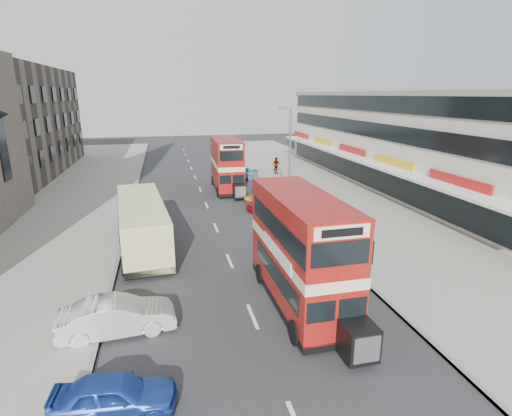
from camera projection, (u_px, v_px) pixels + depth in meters
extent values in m
plane|color=#28282B|center=(264.00, 344.00, 15.05)|extent=(160.00, 160.00, 0.00)
cube|color=#28282B|center=(207.00, 205.00, 33.80)|extent=(12.00, 90.00, 0.01)
cube|color=gray|center=(339.00, 197.00, 36.35)|extent=(12.00, 90.00, 0.15)
cube|color=gray|center=(52.00, 214.00, 31.21)|extent=(12.00, 90.00, 0.15)
cube|color=gray|center=(131.00, 209.00, 32.47)|extent=(0.20, 90.00, 0.16)
cube|color=gray|center=(276.00, 200.00, 35.09)|extent=(0.20, 90.00, 0.16)
cube|color=beige|center=(410.00, 143.00, 38.73)|extent=(8.00, 46.00, 9.00)
cube|color=black|center=(369.00, 174.00, 38.66)|extent=(0.10, 44.00, 2.40)
cube|color=gray|center=(415.00, 93.00, 37.47)|extent=(8.20, 46.20, 0.40)
cube|color=white|center=(362.00, 160.00, 38.09)|extent=(1.80, 44.00, 0.20)
cylinder|color=slate|center=(290.00, 159.00, 32.25)|extent=(0.16, 0.16, 8.00)
cube|color=slate|center=(286.00, 108.00, 31.07)|extent=(1.00, 0.20, 0.25)
cube|color=black|center=(299.00, 296.00, 17.92)|extent=(2.52, 7.67, 0.33)
cube|color=maroon|center=(299.00, 273.00, 17.60)|extent=(2.50, 7.67, 2.10)
cube|color=beige|center=(300.00, 247.00, 17.28)|extent=(2.54, 7.71, 0.43)
cube|color=maroon|center=(301.00, 222.00, 16.96)|extent=(2.50, 7.67, 2.00)
cube|color=maroon|center=(302.00, 197.00, 16.67)|extent=(2.52, 7.69, 0.24)
cube|color=black|center=(358.00, 341.00, 13.81)|extent=(1.16, 1.16, 1.24)
cube|color=black|center=(227.00, 186.00, 39.33)|extent=(2.60, 7.62, 0.33)
cube|color=maroon|center=(227.00, 175.00, 39.02)|extent=(2.58, 7.61, 2.08)
cube|color=beige|center=(226.00, 163.00, 38.70)|extent=(2.62, 7.66, 0.42)
cube|color=maroon|center=(226.00, 151.00, 38.39)|extent=(2.58, 7.61, 1.98)
cube|color=maroon|center=(226.00, 140.00, 38.10)|extent=(2.60, 7.64, 0.24)
cube|color=black|center=(240.00, 191.00, 35.21)|extent=(1.16, 1.17, 1.23)
cube|color=black|center=(143.00, 240.00, 24.60)|extent=(3.57, 10.30, 0.40)
cube|color=beige|center=(142.00, 222.00, 24.28)|extent=(3.55, 10.30, 2.62)
imported|color=#1B3E96|center=(114.00, 395.00, 11.65)|extent=(3.69, 1.73, 1.22)
imported|color=silver|center=(117.00, 316.00, 15.57)|extent=(4.51, 1.92, 1.45)
imported|color=maroon|center=(273.00, 203.00, 32.19)|extent=(4.33, 1.80, 1.25)
imported|color=orange|center=(273.00, 197.00, 33.86)|extent=(4.89, 2.27, 1.36)
imported|color=#618FC3|center=(239.00, 173.00, 43.62)|extent=(4.33, 1.92, 1.45)
imported|color=gray|center=(333.00, 212.00, 28.14)|extent=(0.80, 0.66, 1.87)
imported|color=gray|center=(276.00, 165.00, 46.28)|extent=(1.19, 0.75, 1.90)
imported|color=gray|center=(254.00, 198.00, 34.59)|extent=(0.75, 1.72, 0.88)
imported|color=#212229|center=(254.00, 189.00, 34.39)|extent=(0.66, 0.47, 1.70)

